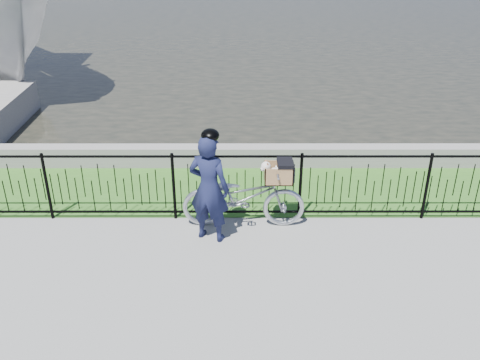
{
  "coord_description": "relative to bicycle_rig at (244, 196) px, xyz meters",
  "views": [
    {
      "loc": [
        0.04,
        -5.86,
        4.5
      ],
      "look_at": [
        0.05,
        1.0,
        1.0
      ],
      "focal_mm": 40.0,
      "sensor_mm": 36.0,
      "label": 1
    }
  ],
  "objects": [
    {
      "name": "ground",
      "position": [
        -0.11,
        -1.4,
        -0.51
      ],
      "size": [
        120.0,
        120.0,
        0.0
      ],
      "primitive_type": "plane",
      "color": "gray",
      "rests_on": "ground"
    },
    {
      "name": "grass_strip",
      "position": [
        -0.11,
        1.2,
        -0.51
      ],
      "size": [
        60.0,
        2.0,
        0.01
      ],
      "primitive_type": "cube",
      "color": "#336720",
      "rests_on": "ground"
    },
    {
      "name": "quay_wall",
      "position": [
        -0.11,
        2.2,
        -0.31
      ],
      "size": [
        60.0,
        0.3,
        0.4
      ],
      "primitive_type": "cube",
      "color": "gray",
      "rests_on": "ground"
    },
    {
      "name": "fence",
      "position": [
        -0.11,
        0.2,
        0.06
      ],
      "size": [
        14.0,
        0.06,
        1.15
      ],
      "primitive_type": null,
      "color": "black",
      "rests_on": "ground"
    },
    {
      "name": "bicycle_rig",
      "position": [
        0.0,
        0.0,
        0.0
      ],
      "size": [
        1.9,
        0.66,
        1.13
      ],
      "color": "#AFB3BC",
      "rests_on": "ground"
    },
    {
      "name": "cyclist",
      "position": [
        -0.52,
        -0.37,
        0.36
      ],
      "size": [
        0.72,
        0.59,
        1.76
      ],
      "color": "#141939",
      "rests_on": "ground"
    }
  ]
}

